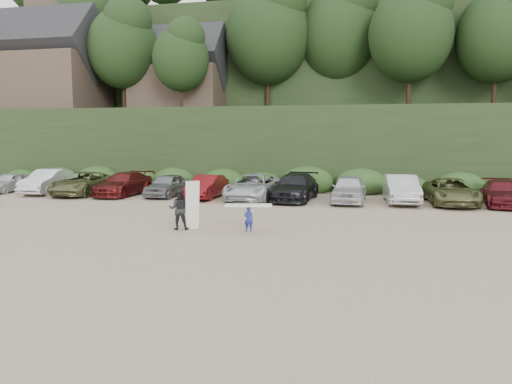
# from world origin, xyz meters

# --- Properties ---
(ground) EXTENTS (120.00, 120.00, 0.00)m
(ground) POSITION_xyz_m (0.00, 0.00, 0.00)
(ground) COLOR tan
(ground) RESTS_ON ground
(hillside_backdrop) EXTENTS (90.00, 41.50, 28.00)m
(hillside_backdrop) POSITION_xyz_m (-0.26, 35.93, 11.22)
(hillside_backdrop) COLOR black
(hillside_backdrop) RESTS_ON ground
(parked_cars) EXTENTS (33.82, 6.14, 1.65)m
(parked_cars) POSITION_xyz_m (-2.62, 10.00, 0.77)
(parked_cars) COLOR silver
(parked_cars) RESTS_ON ground
(child_surfer) EXTENTS (1.99, 0.91, 1.15)m
(child_surfer) POSITION_xyz_m (0.22, -0.09, 0.79)
(child_surfer) COLOR navy
(child_surfer) RESTS_ON ground
(adult_surfer) EXTENTS (1.36, 0.86, 2.08)m
(adult_surfer) POSITION_xyz_m (-2.73, -0.21, 0.89)
(adult_surfer) COLOR black
(adult_surfer) RESTS_ON ground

